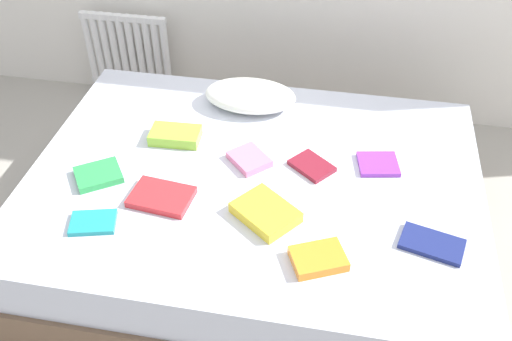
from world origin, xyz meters
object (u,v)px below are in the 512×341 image
(radiator, at_px, (128,51))
(textbook_lime, at_px, (175,135))
(textbook_navy, at_px, (432,244))
(textbook_red, at_px, (161,197))
(bed, at_px, (254,215))
(textbook_orange, at_px, (318,259))
(textbook_maroon, at_px, (312,166))
(textbook_purple, at_px, (378,164))
(pillow, at_px, (250,96))
(textbook_pink, at_px, (249,159))
(textbook_green, at_px, (98,175))
(textbook_teal, at_px, (93,222))
(textbook_yellow, at_px, (266,212))

(radiator, distance_m, textbook_lime, 1.22)
(textbook_navy, bearing_deg, textbook_red, -168.51)
(bed, distance_m, textbook_orange, 0.61)
(bed, bearing_deg, textbook_navy, -20.95)
(textbook_maroon, height_order, textbook_navy, textbook_maroon)
(radiator, xyz_separation_m, textbook_purple, (1.58, -1.04, 0.16))
(pillow, distance_m, textbook_red, 0.78)
(textbook_purple, relative_size, textbook_orange, 0.89)
(textbook_pink, relative_size, textbook_navy, 0.74)
(textbook_green, relative_size, textbook_navy, 0.80)
(textbook_maroon, relative_size, textbook_lime, 0.78)
(pillow, xyz_separation_m, textbook_green, (-0.54, -0.66, -0.04))
(radiator, relative_size, textbook_teal, 3.12)
(textbook_pink, height_order, textbook_lime, textbook_lime)
(textbook_maroon, bearing_deg, textbook_orange, -42.46)
(pillow, xyz_separation_m, textbook_teal, (-0.45, -0.93, -0.05))
(textbook_purple, height_order, textbook_navy, same)
(textbook_yellow, bearing_deg, textbook_teal, -128.19)
(textbook_yellow, bearing_deg, textbook_green, -150.04)
(radiator, distance_m, textbook_red, 1.60)
(radiator, relative_size, textbook_lime, 2.40)
(textbook_maroon, height_order, textbook_orange, textbook_orange)
(textbook_pink, xyz_separation_m, textbook_green, (-0.62, -0.22, -0.00))
(radiator, height_order, textbook_orange, radiator)
(pillow, xyz_separation_m, textbook_yellow, (0.21, -0.77, -0.03))
(textbook_green, distance_m, textbook_yellow, 0.76)
(textbook_red, relative_size, textbook_teal, 1.41)
(textbook_green, xyz_separation_m, textbook_yellow, (0.75, -0.10, 0.01))
(textbook_purple, distance_m, textbook_green, 1.22)
(textbook_purple, relative_size, textbook_red, 0.69)
(pillow, relative_size, textbook_red, 1.84)
(pillow, xyz_separation_m, textbook_purple, (0.65, -0.37, -0.05))
(textbook_orange, xyz_separation_m, textbook_yellow, (-0.23, 0.20, 0.00))
(textbook_purple, height_order, textbook_yellow, textbook_yellow)
(textbook_yellow, bearing_deg, textbook_pink, 149.52)
(bed, relative_size, radiator, 3.62)
(bed, xyz_separation_m, radiator, (-1.05, 1.20, 0.10))
(radiator, bearing_deg, textbook_orange, -50.21)
(pillow, bearing_deg, textbook_purple, -29.51)
(textbook_teal, bearing_deg, textbook_maroon, 17.12)
(bed, relative_size, textbook_red, 8.01)
(textbook_maroon, bearing_deg, bed, -120.75)
(textbook_orange, bearing_deg, pillow, 89.79)
(textbook_red, relative_size, textbook_maroon, 1.38)
(textbook_orange, xyz_separation_m, textbook_teal, (-0.89, 0.03, -0.01))
(pillow, bearing_deg, textbook_yellow, -74.76)
(textbook_purple, bearing_deg, textbook_navy, -75.00)
(pillow, distance_m, textbook_yellow, 0.80)
(textbook_maroon, distance_m, textbook_teal, 0.95)
(bed, relative_size, textbook_pink, 11.55)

